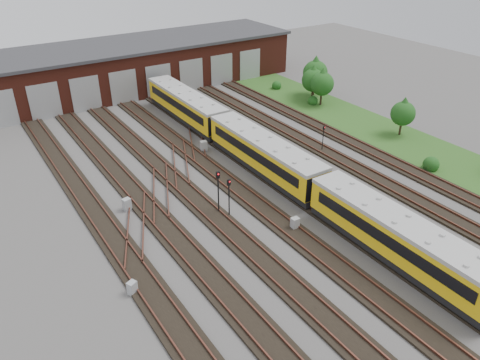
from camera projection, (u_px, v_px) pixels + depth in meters
ground at (302, 218)px, 38.40m from camera, size 120.00×120.00×0.00m
track_network at (296, 214)px, 38.69m from camera, size 30.40×70.00×0.33m
maintenance_shed at (121, 67)px, 66.01m from camera, size 51.00×12.50×6.35m
grass_verge at (372, 128)px, 54.78m from camera, size 8.00×55.00×0.05m
metro_train at (264, 154)px, 44.34m from camera, size 2.90×47.48×3.20m
signal_mast_0 at (218, 187)px, 37.86m from camera, size 0.31×0.29×3.88m
signal_mast_1 at (229, 193)px, 37.51m from camera, size 0.30×0.28×3.48m
signal_mast_2 at (225, 117)px, 53.36m from camera, size 0.26×0.25×2.57m
signal_mast_3 at (323, 135)px, 48.63m from camera, size 0.24×0.22×2.82m
relay_cabinet_0 at (132, 288)px, 30.40m from camera, size 0.71×0.67×0.95m
relay_cabinet_1 at (127, 204)px, 39.19m from camera, size 0.74×0.65×1.07m
relay_cabinet_2 at (295, 223)px, 36.78m from camera, size 0.62×0.52×1.01m
relay_cabinet_3 at (204, 146)px, 49.18m from camera, size 0.79×0.70×1.13m
relay_cabinet_4 at (242, 129)px, 53.44m from camera, size 0.63×0.58×0.86m
tree_0 at (313, 78)px, 61.59m from camera, size 3.01×3.01×4.98m
tree_1 at (322, 81)px, 60.18m from camera, size 3.03×3.03×5.02m
tree_2 at (315, 70)px, 63.40m from camera, size 3.36×3.36×5.57m
tree_3 at (403, 111)px, 51.79m from camera, size 2.71×2.71×4.50m
bush_0 at (431, 162)px, 45.44m from camera, size 1.57×1.57×1.57m
bush_1 at (313, 100)px, 61.63m from camera, size 1.32×1.32×1.32m
bush_2 at (277, 84)px, 67.27m from camera, size 1.35×1.35×1.35m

